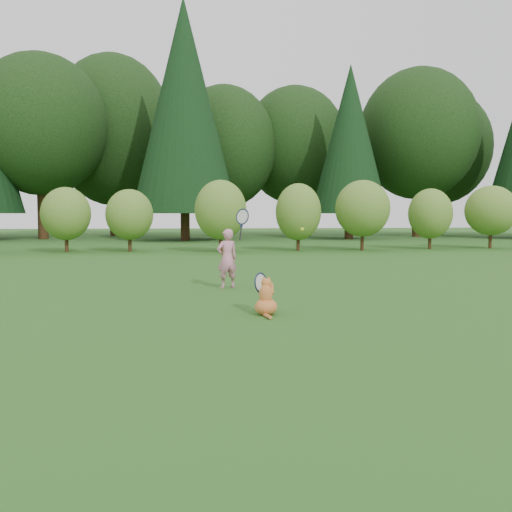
{
  "coord_description": "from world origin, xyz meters",
  "views": [
    {
      "loc": [
        -0.96,
        -9.28,
        1.44
      ],
      "look_at": [
        0.2,
        0.8,
        0.7
      ],
      "focal_mm": 40.0,
      "sensor_mm": 36.0,
      "label": 1
    }
  ],
  "objects": [
    {
      "name": "ground",
      "position": [
        0.0,
        0.0,
        0.0
      ],
      "size": [
        100.0,
        100.0,
        0.0
      ],
      "primitive_type": "plane",
      "color": "#1E4F16",
      "rests_on": "ground"
    },
    {
      "name": "tennis_ball",
      "position": [
        0.92,
        0.22,
        1.19
      ],
      "size": [
        0.06,
        0.06,
        0.06
      ],
      "color": "#A3CD18",
      "rests_on": "ground"
    },
    {
      "name": "child",
      "position": [
        -0.24,
        1.82,
        0.61
      ],
      "size": [
        0.7,
        0.49,
        1.73
      ],
      "rotation": [
        0.0,
        0.0,
        3.48
      ],
      "color": "pink",
      "rests_on": "ground"
    },
    {
      "name": "cat",
      "position": [
        0.11,
        -1.21,
        0.28
      ],
      "size": [
        0.5,
        0.78,
        0.76
      ],
      "rotation": [
        0.0,
        0.0,
        -0.29
      ],
      "color": "#BD6D24",
      "rests_on": "ground"
    },
    {
      "name": "shrub_row",
      "position": [
        0.0,
        13.0,
        1.4
      ],
      "size": [
        28.0,
        3.0,
        2.8
      ],
      "primitive_type": null,
      "color": "#4C7825",
      "rests_on": "ground"
    },
    {
      "name": "woodland_backdrop",
      "position": [
        0.0,
        23.0,
        7.5
      ],
      "size": [
        48.0,
        10.0,
        15.0
      ],
      "primitive_type": null,
      "color": "black",
      "rests_on": "ground"
    }
  ]
}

